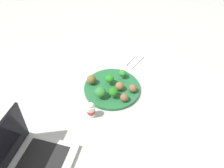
# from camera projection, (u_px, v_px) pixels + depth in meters

# --- Properties ---
(ground_plane) EXTENTS (4.00, 4.00, 0.00)m
(ground_plane) POSITION_uv_depth(u_px,v_px,m) (112.00, 89.00, 0.98)
(ground_plane) COLOR #B2B2AD
(plate) EXTENTS (0.28, 0.28, 0.02)m
(plate) POSITION_uv_depth(u_px,v_px,m) (112.00, 88.00, 0.97)
(plate) COLOR #236638
(plate) RESTS_ON ground_plane
(broccoli_floret_far_rim) EXTENTS (0.05, 0.05, 0.05)m
(broccoli_floret_far_rim) POSITION_uv_depth(u_px,v_px,m) (113.00, 92.00, 0.90)
(broccoli_floret_far_rim) COLOR #A0BD73
(broccoli_floret_far_rim) RESTS_ON plate
(broccoli_floret_near_rim) EXTENTS (0.05, 0.05, 0.05)m
(broccoli_floret_near_rim) POSITION_uv_depth(u_px,v_px,m) (100.00, 92.00, 0.90)
(broccoli_floret_near_rim) COLOR #A7C371
(broccoli_floret_near_rim) RESTS_ON plate
(broccoli_floret_mid_left) EXTENTS (0.04, 0.04, 0.05)m
(broccoli_floret_mid_left) POSITION_uv_depth(u_px,v_px,m) (110.00, 79.00, 0.96)
(broccoli_floret_mid_left) COLOR #A5CE69
(broccoli_floret_mid_left) RESTS_ON plate
(broccoli_floret_back_right) EXTENTS (0.04, 0.04, 0.04)m
(broccoli_floret_back_right) POSITION_uv_depth(u_px,v_px,m) (123.00, 73.00, 1.00)
(broccoli_floret_back_right) COLOR #AABE6F
(broccoli_floret_back_right) RESTS_ON plate
(meatball_center) EXTENTS (0.04, 0.04, 0.04)m
(meatball_center) POSITION_uv_depth(u_px,v_px,m) (133.00, 88.00, 0.93)
(meatball_center) COLOR brown
(meatball_center) RESTS_ON plate
(meatball_front_left) EXTENTS (0.04, 0.04, 0.04)m
(meatball_front_left) POSITION_uv_depth(u_px,v_px,m) (124.00, 97.00, 0.89)
(meatball_front_left) COLOR brown
(meatball_front_left) RESTS_ON plate
(meatball_mid_left) EXTENTS (0.04, 0.04, 0.04)m
(meatball_mid_left) POSITION_uv_depth(u_px,v_px,m) (119.00, 86.00, 0.94)
(meatball_mid_left) COLOR brown
(meatball_mid_left) RESTS_ON plate
(meatball_back_left) EXTENTS (0.05, 0.05, 0.05)m
(meatball_back_left) POSITION_uv_depth(u_px,v_px,m) (91.00, 80.00, 0.97)
(meatball_back_left) COLOR brown
(meatball_back_left) RESTS_ON plate
(napkin) EXTENTS (0.18, 0.14, 0.01)m
(napkin) POSITION_uv_depth(u_px,v_px,m) (134.00, 62.00, 1.13)
(napkin) COLOR white
(napkin) RESTS_ON ground_plane
(fork) EXTENTS (0.12, 0.03, 0.01)m
(fork) POSITION_uv_depth(u_px,v_px,m) (132.00, 59.00, 1.14)
(fork) COLOR silver
(fork) RESTS_ON napkin
(knife) EXTENTS (0.15, 0.04, 0.01)m
(knife) POSITION_uv_depth(u_px,v_px,m) (137.00, 62.00, 1.13)
(knife) COLOR white
(knife) RESTS_ON napkin
(yogurt_bottle) EXTENTS (0.04, 0.04, 0.07)m
(yogurt_bottle) POSITION_uv_depth(u_px,v_px,m) (91.00, 110.00, 0.84)
(yogurt_bottle) COLOR white
(yogurt_bottle) RESTS_ON ground_plane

